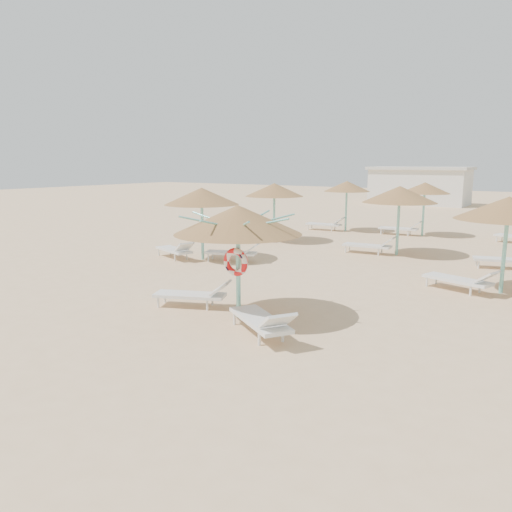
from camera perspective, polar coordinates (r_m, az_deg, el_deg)
The scene contains 6 objects.
ground at distance 12.03m, azimuth 0.05°, elevation -6.88°, with size 120.00×120.00×0.00m, color #D9B184.
main_palapa at distance 11.51m, azimuth -2.08°, elevation 4.11°, with size 2.97×2.97×2.66m.
lounger_main_a at distance 12.77m, azimuth -7.01°, elevation -4.34°, with size 2.02×1.29×0.71m.
lounger_main_b at distance 10.54m, azimuth 0.75°, elevation -7.33°, with size 2.13×1.71×0.78m.
palapa_field at distance 20.17m, azimuth 20.40°, elevation 6.27°, with size 19.13×13.92×2.72m.
service_hut at distance 46.28m, azimuth 18.19°, elevation 7.67°, with size 8.40×4.40×3.25m.
Camera 1 is at (6.32, -9.57, 3.62)m, focal length 35.00 mm.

